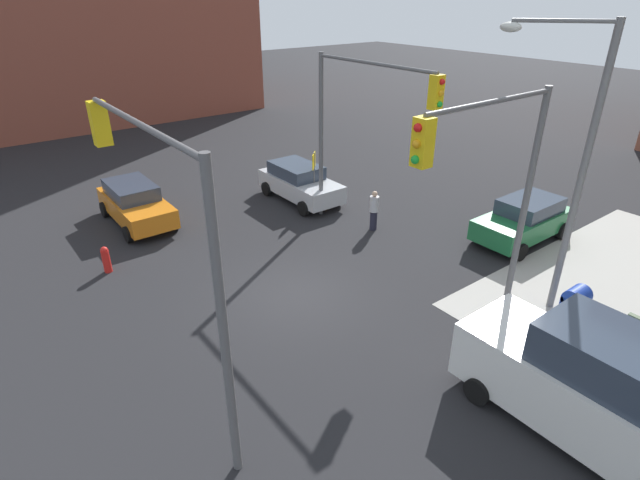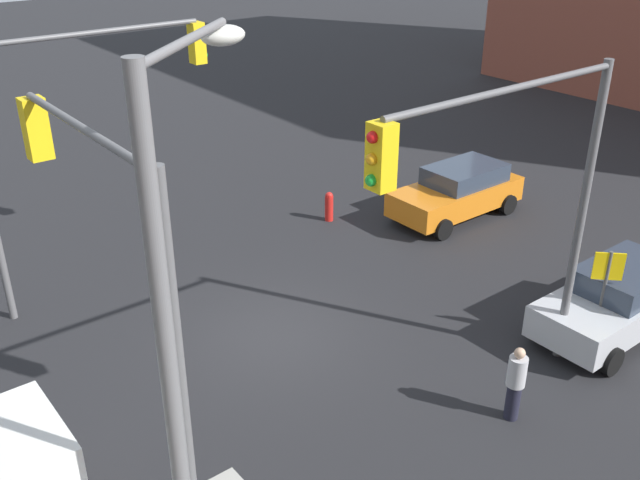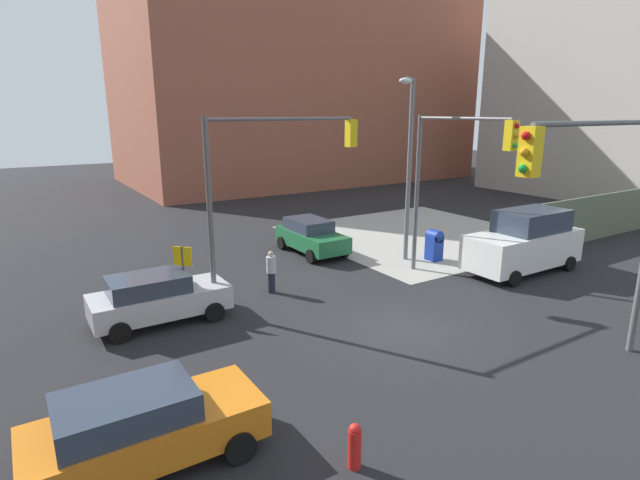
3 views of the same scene
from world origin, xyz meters
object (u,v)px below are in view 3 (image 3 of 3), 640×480
(street_lamp_corner, at_px, (409,157))
(mailbox_blue, at_px, (434,244))
(coupe_silver, at_px, (158,298))
(traffic_signal_nw_corner, at_px, (272,171))
(fire_hydrant, at_px, (355,445))
(pedestrian_crossing, at_px, (271,271))
(hatchback_orange, at_px, (143,426))
(van_white_delivery, at_px, (525,242))
(sedan_green, at_px, (311,236))
(traffic_signal_ne_corner, at_px, (450,167))
(traffic_signal_se_corner, at_px, (610,197))
(smokestack, at_px, (430,94))

(street_lamp_corner, relative_size, mailbox_blue, 5.59)
(mailbox_blue, xyz_separation_m, coupe_silver, (-12.53, -0.30, 0.08))
(traffic_signal_nw_corner, height_order, mailbox_blue, traffic_signal_nw_corner)
(fire_hydrant, relative_size, pedestrian_crossing, 0.58)
(hatchback_orange, relative_size, van_white_delivery, 0.81)
(mailbox_blue, height_order, van_white_delivery, van_white_delivery)
(sedan_green, xyz_separation_m, van_white_delivery, (6.15, -7.26, 0.44))
(fire_hydrant, bearing_deg, van_white_delivery, 24.38)
(traffic_signal_nw_corner, bearing_deg, coupe_silver, 177.23)
(mailbox_blue, height_order, fire_hydrant, mailbox_blue)
(coupe_silver, distance_m, sedan_green, 9.48)
(traffic_signal_ne_corner, height_order, coupe_silver, traffic_signal_ne_corner)
(traffic_signal_nw_corner, xyz_separation_m, coupe_silver, (-4.11, 0.20, -3.81))
(traffic_signal_ne_corner, bearing_deg, pedestrian_crossing, 159.21)
(traffic_signal_ne_corner, height_order, sedan_green, traffic_signal_ne_corner)
(traffic_signal_se_corner, relative_size, van_white_delivery, 1.20)
(traffic_signal_se_corner, bearing_deg, coupe_silver, 132.99)
(traffic_signal_se_corner, height_order, traffic_signal_ne_corner, same)
(coupe_silver, distance_m, pedestrian_crossing, 4.36)
(smokestack, xyz_separation_m, coupe_silver, (-36.08, -25.30, -7.55))
(smokestack, height_order, street_lamp_corner, smokestack)
(fire_hydrant, bearing_deg, sedan_green, 61.87)
(street_lamp_corner, height_order, coupe_silver, street_lamp_corner)
(smokestack, bearing_deg, pedestrian_crossing, -142.01)
(smokestack, xyz_separation_m, traffic_signal_nw_corner, (-31.97, -25.50, -3.74))
(pedestrian_crossing, bearing_deg, smokestack, 163.28)
(sedan_green, height_order, pedestrian_crossing, sedan_green)
(mailbox_blue, distance_m, coupe_silver, 12.53)
(traffic_signal_ne_corner, height_order, mailbox_blue, traffic_signal_ne_corner)
(traffic_signal_nw_corner, height_order, pedestrian_crossing, traffic_signal_nw_corner)
(traffic_signal_ne_corner, distance_m, van_white_delivery, 5.08)
(mailbox_blue, bearing_deg, traffic_signal_nw_corner, -176.60)
(smokestack, bearing_deg, traffic_signal_nw_corner, -141.42)
(street_lamp_corner, bearing_deg, pedestrian_crossing, -177.04)
(hatchback_orange, height_order, coupe_silver, same)
(pedestrian_crossing, bearing_deg, hatchback_orange, -6.23)
(smokestack, bearing_deg, van_white_delivery, -127.34)
(coupe_silver, bearing_deg, pedestrian_crossing, 6.61)
(traffic_signal_nw_corner, relative_size, mailbox_blue, 4.55)
(traffic_signal_nw_corner, height_order, hatchback_orange, traffic_signal_nw_corner)
(hatchback_orange, height_order, van_white_delivery, van_white_delivery)
(mailbox_blue, relative_size, sedan_green, 0.35)
(coupe_silver, bearing_deg, van_white_delivery, -11.26)
(hatchback_orange, bearing_deg, smokestack, 40.01)
(traffic_signal_ne_corner, xyz_separation_m, sedan_green, (-2.41, 6.33, -3.74))
(fire_hydrant, bearing_deg, mailbox_blue, 39.40)
(traffic_signal_se_corner, xyz_separation_m, mailbox_blue, (3.95, 9.50, -3.89))
(traffic_signal_nw_corner, bearing_deg, sedan_green, 46.62)
(traffic_signal_se_corner, xyz_separation_m, hatchback_orange, (-10.62, 2.51, -3.81))
(traffic_signal_ne_corner, xyz_separation_m, coupe_silver, (-10.83, 1.97, -3.74))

